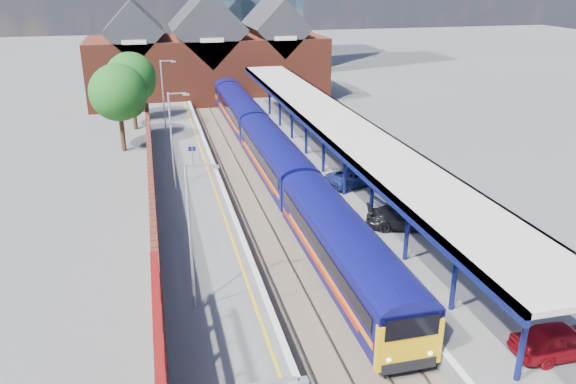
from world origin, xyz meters
name	(u,v)px	position (x,y,z in m)	size (l,w,h in m)	color
ground	(245,162)	(0.00, 30.00, 0.00)	(240.00, 240.00, 0.00)	#5B5B5E
ballast_bed	(269,203)	(0.00, 20.00, 0.03)	(6.00, 76.00, 0.06)	#473D33
rails	(269,202)	(0.00, 20.00, 0.12)	(4.51, 76.00, 0.14)	slate
left_platform	(192,204)	(-5.50, 20.00, 0.50)	(5.00, 76.00, 1.00)	#565659
right_platform	(348,190)	(6.00, 20.00, 0.50)	(6.00, 76.00, 1.00)	#565659
coping_left	(225,194)	(-3.15, 20.00, 1.02)	(0.30, 76.00, 0.05)	silver
coping_right	(311,186)	(3.15, 20.00, 1.02)	(0.30, 76.00, 0.05)	silver
yellow_line	(217,195)	(-3.75, 20.00, 1.01)	(0.14, 76.00, 0.01)	yellow
train	(256,129)	(1.49, 32.85, 2.12)	(2.88, 65.91, 3.45)	#0C0C54
canopy	(335,122)	(5.48, 21.95, 5.25)	(4.50, 52.00, 4.48)	#0D1550
lamp_post_b	(193,229)	(-6.36, 6.00, 4.99)	(1.48, 0.18, 7.00)	#A5A8AA
lamp_post_c	(173,135)	(-6.36, 22.00, 4.99)	(1.48, 0.18, 7.00)	#A5A8AA
lamp_post_d	(164,92)	(-6.36, 38.00, 4.99)	(1.48, 0.18, 7.00)	#A5A8AA
platform_sign	(192,157)	(-5.00, 24.00, 2.69)	(0.55, 0.08, 2.50)	#A5A8AA
brick_wall	(154,218)	(-8.10, 13.54, 2.45)	(0.35, 50.00, 3.86)	maroon
station_building	(208,57)	(0.00, 58.00, 5.45)	(30.00, 12.12, 13.78)	maroon
tree_near	(120,94)	(-10.35, 35.91, 5.35)	(5.20, 5.20, 8.10)	#382314
tree_far	(132,79)	(-9.35, 43.91, 5.35)	(5.20, 5.20, 8.10)	#382314
parked_car_red	(561,340)	(7.60, -1.07, 1.70)	(1.66, 4.12, 1.40)	maroon
parked_car_silver	(408,195)	(8.50, 15.09, 1.74)	(1.57, 4.50, 1.48)	#ADADB2
parked_car_dark	(405,217)	(6.75, 11.78, 1.68)	(1.91, 4.71, 1.37)	black
parked_car_blue	(355,176)	(6.42, 19.64, 1.65)	(2.16, 4.68, 1.30)	navy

